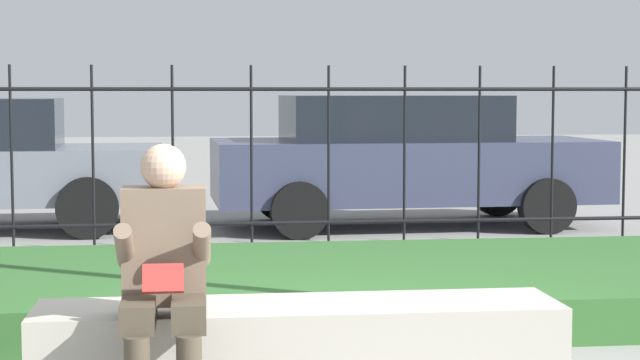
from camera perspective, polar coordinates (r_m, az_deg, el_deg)
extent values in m
cube|color=#B7B2A3|center=(5.32, -1.12, -8.90)|extent=(2.57, 0.57, 0.43)
cube|color=#4C4233|center=(4.83, -9.64, -7.00)|extent=(0.15, 0.42, 0.13)
cube|color=#4C4233|center=(4.82, -7.01, -6.98)|extent=(0.15, 0.42, 0.13)
cube|color=#7A6651|center=(4.99, -8.31, -3.46)|extent=(0.38, 0.24, 0.54)
sphere|color=#DBB293|center=(4.93, -8.36, 0.71)|extent=(0.21, 0.21, 0.21)
cylinder|color=#7A6651|center=(4.83, -10.39, -3.51)|extent=(0.08, 0.29, 0.24)
cylinder|color=#7A6651|center=(4.82, -6.32, -3.48)|extent=(0.08, 0.29, 0.24)
cube|color=#B2332D|center=(4.75, -8.37, -5.22)|extent=(0.18, 0.09, 0.13)
cube|color=#33662D|center=(7.30, -0.13, -5.78)|extent=(10.00, 2.57, 0.28)
cylinder|color=black|center=(9.23, -1.59, -2.30)|extent=(8.00, 0.03, 0.03)
cylinder|color=black|center=(9.16, -1.61, 4.87)|extent=(8.00, 0.03, 0.03)
cylinder|color=black|center=(9.26, -16.12, 0.70)|extent=(0.02, 0.02, 1.69)
cylinder|color=black|center=(9.18, -12.01, 0.75)|extent=(0.02, 0.02, 1.69)
cylinder|color=black|center=(9.15, -7.85, 0.79)|extent=(0.02, 0.02, 1.69)
cylinder|color=black|center=(9.16, -3.68, 0.83)|extent=(0.02, 0.02, 1.69)
cylinder|color=black|center=(9.22, 0.46, 0.87)|extent=(0.02, 0.02, 1.69)
cylinder|color=black|center=(9.33, 4.52, 0.90)|extent=(0.02, 0.02, 1.69)
cylinder|color=black|center=(9.48, 8.47, 0.92)|extent=(0.02, 0.02, 1.69)
cylinder|color=black|center=(9.68, 12.28, 0.94)|extent=(0.02, 0.02, 1.69)
cylinder|color=black|center=(9.92, 15.92, 0.96)|extent=(0.02, 0.02, 1.69)
cylinder|color=black|center=(10.93, -12.29, -1.45)|extent=(0.63, 0.23, 0.62)
cylinder|color=black|center=(12.57, -11.98, -0.65)|extent=(0.63, 0.23, 0.62)
cube|color=#383D56|center=(11.67, 4.65, 0.54)|extent=(4.24, 1.81, 0.66)
cube|color=black|center=(11.61, 3.86, 3.34)|extent=(2.35, 1.54, 0.48)
cylinder|color=black|center=(11.32, 12.01, -1.35)|extent=(0.59, 0.22, 0.58)
cylinder|color=black|center=(12.84, 9.41, -0.60)|extent=(0.59, 0.22, 0.58)
cylinder|color=black|center=(10.66, -1.11, -1.61)|extent=(0.59, 0.22, 0.58)
cylinder|color=black|center=(12.27, -2.16, -0.78)|extent=(0.59, 0.22, 0.58)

